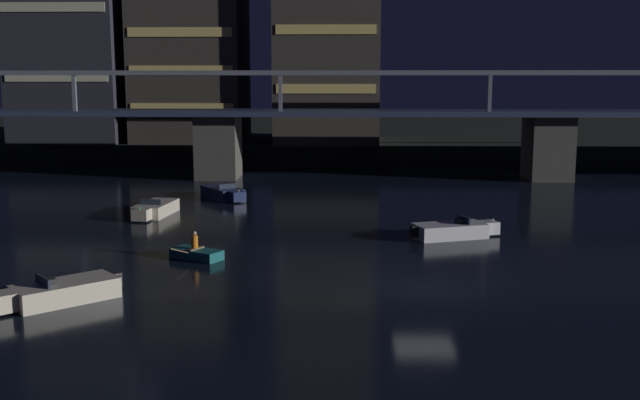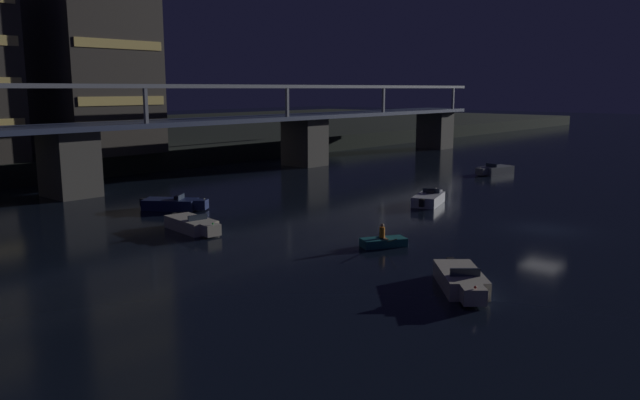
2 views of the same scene
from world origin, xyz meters
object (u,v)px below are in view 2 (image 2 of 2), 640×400
dinghy_with_paddler (383,242)px  speedboat_near_left (193,225)px  tower_central (84,19)px  speedboat_near_right (495,170)px  speedboat_mid_left (429,199)px  river_bridge (206,136)px  speedboat_mid_center (461,280)px  speedboat_near_center (173,204)px

dinghy_with_paddler → speedboat_near_left: bearing=113.4°
tower_central → speedboat_near_right: (27.55, -33.74, -15.84)m
speedboat_near_right → speedboat_mid_left: same height
river_bridge → speedboat_mid_center: river_bridge is taller
speedboat_mid_left → speedboat_near_center: bearing=138.5°
tower_central → speedboat_mid_center: (-9.43, -50.51, -15.84)m
tower_central → speedboat_near_center: tower_central is taller
speedboat_near_left → speedboat_near_right: 38.03m
dinghy_with_paddler → speedboat_near_right: bearing=16.1°
speedboat_near_right → river_bridge: bearing=137.9°
speedboat_mid_left → speedboat_mid_center: (-17.21, -12.52, 0.00)m
tower_central → speedboat_mid_center: size_ratio=6.32×
river_bridge → speedboat_mid_left: bearing=-83.8°
river_bridge → tower_central: (-5.09, 13.44, 11.99)m
speedboat_near_center → speedboat_near_left: bearing=-115.8°
speedboat_near_center → speedboat_mid_left: 19.83m
tower_central → speedboat_near_right: size_ratio=5.44×
speedboat_mid_left → speedboat_mid_center: same height
speedboat_near_center → dinghy_with_paddler: dinghy_with_paddler is taller
speedboat_near_left → dinghy_with_paddler: 12.48m
speedboat_near_right → speedboat_near_center: bearing=165.6°
speedboat_near_right → dinghy_with_paddler: 34.38m
tower_central → speedboat_near_left: bearing=-108.2°
speedboat_near_left → speedboat_mid_left: bearing=-18.8°
river_bridge → dinghy_with_paddler: size_ratio=33.06×
speedboat_mid_center → dinghy_with_paddler: bearing=61.5°
tower_central → speedboat_mid_center: 53.77m
speedboat_near_left → tower_central: bearing=71.8°
speedboat_near_left → river_bridge: bearing=49.8°
river_bridge → speedboat_near_right: (22.46, -20.31, -3.85)m
tower_central → dinghy_with_paddler: 46.44m
speedboat_near_center → speedboat_near_right: size_ratio=0.91×
river_bridge → dinghy_with_paddler: (-10.57, -29.82, -3.99)m
speedboat_near_center → speedboat_mid_center: same height
river_bridge → speedboat_near_center: bearing=-136.8°
dinghy_with_paddler → river_bridge: bearing=70.5°
speedboat_near_right → speedboat_mid_center: size_ratio=1.16×
tower_central → speedboat_near_center: 30.31m
speedboat_near_left → speedboat_near_center: 7.71m
speedboat_mid_left → speedboat_mid_center: 21.28m
tower_central → dinghy_with_paddler: size_ratio=10.14×
river_bridge → tower_central: bearing=110.8°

